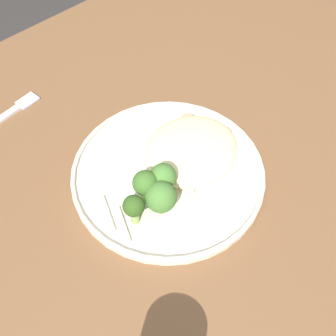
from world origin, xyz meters
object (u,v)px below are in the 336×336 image
at_px(seared_scallop_center_golden, 224,135).
at_px(broccoli_floret_center_pile, 163,177).
at_px(seared_scallop_front_small, 216,142).
at_px(broccoli_floret_front_edge, 135,209).
at_px(seared_scallop_rear_pale, 194,160).
at_px(broccoli_floret_near_rim, 161,197).
at_px(broccoli_floret_beside_noodles, 145,184).
at_px(seared_scallop_left_edge, 188,120).
at_px(seared_scallop_large_seared, 184,173).
at_px(dinner_plate, 168,173).
at_px(seared_scallop_half_hidden, 163,162).

relative_size(seared_scallop_center_golden, broccoli_floret_center_pile, 0.46).
distance_m(seared_scallop_front_small, seared_scallop_center_golden, 0.02).
bearing_deg(broccoli_floret_front_edge, seared_scallop_rear_pale, -173.60).
distance_m(broccoli_floret_near_rim, broccoli_floret_center_pile, 0.03).
height_order(broccoli_floret_beside_noodles, broccoli_floret_center_pile, broccoli_floret_beside_noodles).
height_order(seared_scallop_rear_pale, broccoli_floret_center_pile, broccoli_floret_center_pile).
relative_size(broccoli_floret_beside_noodles, broccoli_floret_near_rim, 1.01).
bearing_deg(broccoli_floret_center_pile, seared_scallop_front_small, -177.89).
bearing_deg(seared_scallop_left_edge, seared_scallop_center_golden, 107.69).
distance_m(seared_scallop_large_seared, broccoli_floret_beside_noodles, 0.07).
distance_m(seared_scallop_center_golden, seared_scallop_left_edge, 0.06).
height_order(dinner_plate, seared_scallop_left_edge, seared_scallop_left_edge).
distance_m(dinner_plate, seared_scallop_center_golden, 0.11).
xyz_separation_m(seared_scallop_large_seared, seared_scallop_rear_pale, (-0.03, -0.01, 0.00)).
bearing_deg(broccoli_floret_beside_noodles, dinner_plate, -166.50).
bearing_deg(seared_scallop_front_small, seared_scallop_large_seared, 5.47).
bearing_deg(dinner_plate, broccoli_floret_front_edge, 19.25).
bearing_deg(seared_scallop_left_edge, broccoli_floret_beside_noodles, 22.18).
height_order(seared_scallop_rear_pale, broccoli_floret_front_edge, broccoli_floret_front_edge).
bearing_deg(seared_scallop_rear_pale, broccoli_floret_beside_noodles, -2.29).
height_order(seared_scallop_large_seared, seared_scallop_left_edge, seared_scallop_large_seared).
distance_m(broccoli_floret_beside_noodles, broccoli_floret_center_pile, 0.03).
distance_m(dinner_plate, broccoli_floret_beside_noodles, 0.07).
bearing_deg(seared_scallop_half_hidden, seared_scallop_front_small, 161.33).
height_order(seared_scallop_left_edge, broccoli_floret_center_pile, broccoli_floret_center_pile).
bearing_deg(broccoli_floret_near_rim, broccoli_floret_front_edge, -16.41).
bearing_deg(seared_scallop_front_small, seared_scallop_center_golden, -175.30).
height_order(seared_scallop_large_seared, seared_scallop_half_hidden, seared_scallop_large_seared).
relative_size(dinner_plate, seared_scallop_front_small, 8.83).
distance_m(seared_scallop_left_edge, broccoli_floret_front_edge, 0.20).
bearing_deg(seared_scallop_front_small, broccoli_floret_center_pile, 2.11).
bearing_deg(broccoli_floret_beside_noodles, seared_scallop_rear_pale, 177.71).
bearing_deg(dinner_plate, broccoli_floret_center_pile, 35.22).
relative_size(seared_scallop_left_edge, seared_scallop_half_hidden, 0.87).
distance_m(seared_scallop_left_edge, seared_scallop_half_hidden, 0.09).
bearing_deg(seared_scallop_large_seared, seared_scallop_rear_pale, -166.62).
bearing_deg(broccoli_floret_near_rim, dinner_plate, -141.94).
height_order(seared_scallop_half_hidden, broccoli_floret_beside_noodles, broccoli_floret_beside_noodles).
bearing_deg(seared_scallop_large_seared, dinner_plate, -68.28).
height_order(dinner_plate, seared_scallop_rear_pale, seared_scallop_rear_pale).
xyz_separation_m(seared_scallop_half_hidden, broccoli_floret_beside_noodles, (0.06, 0.03, 0.03)).
bearing_deg(dinner_plate, seared_scallop_large_seared, 111.72).
bearing_deg(seared_scallop_front_small, seared_scallop_half_hidden, -18.67).
height_order(seared_scallop_rear_pale, broccoli_floret_beside_noodles, broccoli_floret_beside_noodles).
distance_m(seared_scallop_half_hidden, broccoli_floret_front_edge, 0.10).
bearing_deg(broccoli_floret_front_edge, seared_scallop_center_golden, -175.16).
bearing_deg(broccoli_floret_near_rim, seared_scallop_left_edge, -148.50).
relative_size(seared_scallop_front_small, broccoli_floret_center_pile, 0.58).
xyz_separation_m(dinner_plate, seared_scallop_large_seared, (-0.01, 0.02, 0.01)).
distance_m(seared_scallop_rear_pale, broccoli_floret_center_pile, 0.07).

